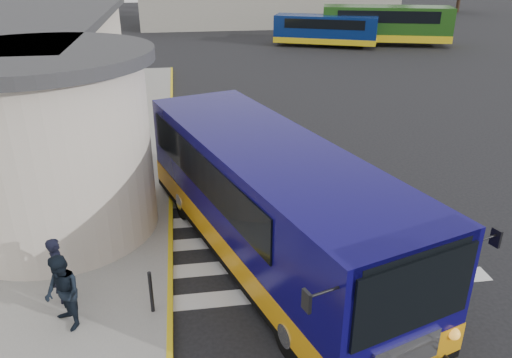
{
  "coord_description": "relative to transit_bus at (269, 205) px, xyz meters",
  "views": [
    {
      "loc": [
        -3.52,
        -12.24,
        7.08
      ],
      "look_at": [
        -1.73,
        -0.5,
        1.66
      ],
      "focal_mm": 35.0,
      "sensor_mm": 36.0,
      "label": 1
    }
  ],
  "objects": [
    {
      "name": "ground",
      "position": [
        1.58,
        1.63,
        -1.44
      ],
      "size": [
        140.0,
        140.0,
        0.0
      ],
      "primitive_type": "plane",
      "color": "black",
      "rests_on": "ground"
    },
    {
      "name": "sidewalk",
      "position": [
        -7.42,
        5.63,
        -1.37
      ],
      "size": [
        10.0,
        34.0,
        0.15
      ],
      "primitive_type": "cube",
      "color": "gray",
      "rests_on": "ground"
    },
    {
      "name": "curb_strip",
      "position": [
        -2.47,
        5.63,
        -1.36
      ],
      "size": [
        0.12,
        34.0,
        0.16
      ],
      "primitive_type": "cube",
      "color": "yellow",
      "rests_on": "ground"
    },
    {
      "name": "crosswalk",
      "position": [
        1.08,
        0.83,
        -1.44
      ],
      "size": [
        8.0,
        5.35,
        0.01
      ],
      "color": "silver",
      "rests_on": "ground"
    },
    {
      "name": "depot_building",
      "position": [
        7.58,
        43.63,
        0.66
      ],
      "size": [
        26.4,
        8.4,
        4.2
      ],
      "color": "gray",
      "rests_on": "ground"
    },
    {
      "name": "transit_bus",
      "position": [
        0.0,
        0.0,
        0.0
      ],
      "size": [
        6.19,
        10.97,
        3.02
      ],
      "rotation": [
        0.0,
        0.0,
        0.31
      ],
      "color": "#0C0752",
      "rests_on": "ground"
    },
    {
      "name": "pedestrian_a",
      "position": [
        -4.75,
        -1.23,
        -0.53
      ],
      "size": [
        0.48,
        0.62,
        1.53
      ],
      "primitive_type": "imported",
      "rotation": [
        0.0,
        0.0,
        1.79
      ],
      "color": "black",
      "rests_on": "sidewalk"
    },
    {
      "name": "pedestrian_b",
      "position": [
        -4.5,
        -2.15,
        -0.48
      ],
      "size": [
        0.95,
        1.0,
        1.63
      ],
      "primitive_type": "imported",
      "rotation": [
        0.0,
        0.0,
        -0.98
      ],
      "color": "black",
      "rests_on": "sidewalk"
    },
    {
      "name": "bollard",
      "position": [
        -2.83,
        -1.94,
        -0.8
      ],
      "size": [
        0.08,
        0.08,
        0.98
      ],
      "primitive_type": "cylinder",
      "color": "black",
      "rests_on": "sidewalk"
    },
    {
      "name": "far_bus_a",
      "position": [
        9.89,
        29.66,
        -0.07
      ],
      "size": [
        8.4,
        5.31,
        2.1
      ],
      "rotation": [
        0.0,
        0.0,
        1.17
      ],
      "color": "#071C56",
      "rests_on": "ground"
    },
    {
      "name": "far_bus_b",
      "position": [
        14.98,
        29.71,
        0.28
      ],
      "size": [
        10.65,
        5.65,
        2.65
      ],
      "rotation": [
        0.0,
        0.0,
        1.28
      ],
      "color": "#1C4612",
      "rests_on": "ground"
    }
  ]
}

